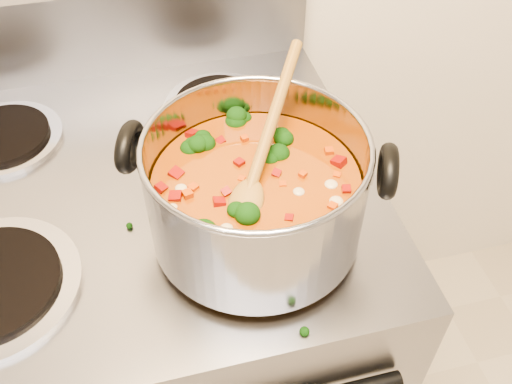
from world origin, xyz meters
TOP-DOWN VIEW (x-y plane):
  - electric_range at (0.07, 1.16)m, footprint 0.77×0.70m
  - stockpot at (0.24, 1.01)m, footprint 0.35×0.29m
  - wooden_spoon at (0.25, 1.02)m, footprint 0.17×0.26m
  - cooktop_crumbs at (0.18, 1.06)m, footprint 0.31×0.37m

SIDE VIEW (x-z plane):
  - electric_range at x=0.07m, z-range -0.07..1.01m
  - cooktop_crumbs at x=0.18m, z-range 0.92..0.93m
  - stockpot at x=0.24m, z-range 0.92..1.09m
  - wooden_spoon at x=0.25m, z-range 1.00..1.11m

